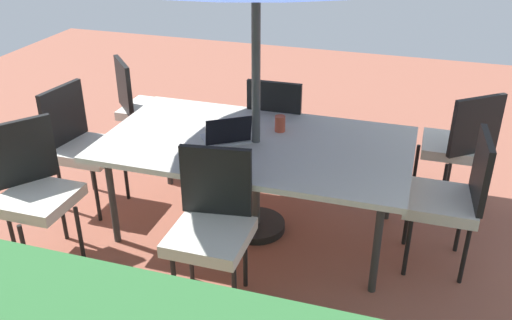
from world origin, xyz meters
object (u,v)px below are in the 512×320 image
(chair_southwest, at_px, (459,142))
(laptop, at_px, (226,136))
(chair_northeast, at_px, (34,187))
(cup, at_px, (280,124))
(chair_west, at_px, (452,195))
(chair_east, at_px, (82,142))
(chair_south, at_px, (278,125))
(chair_north, at_px, (212,222))
(chair_southeast, at_px, (142,105))
(dining_table, at_px, (256,147))

(chair_southwest, xyz_separation_m, laptop, (1.59, 0.90, 0.23))
(chair_northeast, height_order, cup, chair_northeast)
(chair_west, xyz_separation_m, chair_east, (2.76, 0.01, 0.00))
(chair_east, relative_size, chair_south, 1.00)
(chair_north, xyz_separation_m, chair_southeast, (1.30, -1.60, 0.00))
(dining_table, height_order, chair_south, chair_south)
(dining_table, bearing_deg, chair_south, -87.11)
(chair_west, bearing_deg, chair_east, -93.75)
(chair_west, relative_size, cup, 8.31)
(chair_north, height_order, chair_west, same)
(dining_table, xyz_separation_m, laptop, (0.19, 0.07, 0.09))
(chair_west, bearing_deg, chair_southeast, -111.30)
(chair_north, relative_size, chair_southeast, 1.00)
(chair_west, distance_m, chair_south, 1.57)
(dining_table, xyz_separation_m, chair_north, (0.03, 0.79, -0.14))
(chair_north, bearing_deg, chair_west, 20.97)
(chair_west, bearing_deg, chair_north, -64.83)
(chair_east, distance_m, chair_south, 1.58)
(dining_table, relative_size, cup, 18.31)
(chair_north, xyz_separation_m, laptop, (0.16, -0.72, 0.23))
(dining_table, distance_m, cup, 0.27)
(laptop, relative_size, cup, 3.42)
(laptop, bearing_deg, chair_northeast, -2.60)
(chair_north, xyz_separation_m, chair_east, (1.39, -0.76, 0.00))
(chair_southwest, bearing_deg, dining_table, -7.58)
(chair_east, height_order, chair_southwest, same)
(chair_west, distance_m, cup, 1.28)
(chair_north, distance_m, cup, 1.05)
(dining_table, distance_m, chair_south, 0.75)
(chair_northeast, xyz_separation_m, cup, (-1.43, -0.98, 0.24))
(cup, bearing_deg, laptop, 43.50)
(chair_southeast, relative_size, chair_east, 1.00)
(chair_northeast, xyz_separation_m, chair_east, (0.10, -0.72, 0.00))
(chair_east, distance_m, cup, 1.57)
(cup, bearing_deg, chair_southwest, -154.60)
(chair_south, distance_m, chair_southwest, 1.44)
(chair_southwest, distance_m, cup, 1.44)
(dining_table, relative_size, chair_northeast, 2.20)
(chair_west, bearing_deg, chair_southwest, 172.50)
(dining_table, xyz_separation_m, chair_southeast, (1.33, -0.81, -0.14))
(dining_table, relative_size, chair_west, 2.20)
(chair_northeast, relative_size, laptop, 2.43)
(dining_table, relative_size, laptop, 5.36)
(chair_west, bearing_deg, dining_table, -94.99)
(chair_north, relative_size, chair_northeast, 1.00)
(dining_table, height_order, cup, cup)
(chair_north, xyz_separation_m, chair_south, (0.01, -1.52, 0.00))
(chair_west, xyz_separation_m, chair_southwest, (-0.05, -0.85, 0.00))
(dining_table, xyz_separation_m, chair_south, (0.04, -0.73, -0.14))
(chair_northeast, height_order, chair_south, same)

